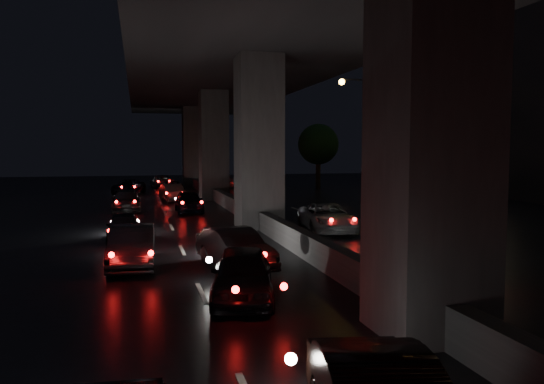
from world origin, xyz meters
name	(u,v)px	position (x,y,z in m)	size (l,w,h in m)	color
ground	(288,246)	(0.00, 0.00, 0.00)	(120.00, 120.00, 0.00)	black
viaduct	(258,48)	(0.00, 5.00, 8.34)	(12.00, 80.00, 10.50)	#37373A
median_barrier	(259,218)	(0.00, 5.00, 0.42)	(0.45, 70.00, 0.85)	#37373A
building_right_far	(525,106)	(27.00, 20.00, 7.50)	(12.00, 22.00, 15.00)	black
tree_c	(400,142)	(11.00, 12.00, 4.20)	(3.80, 3.80, 6.12)	black
tree_d	(318,144)	(11.00, 28.00, 4.20)	(3.80, 3.80, 6.12)	black
streetlight_far	(362,124)	(10.97, 18.00, 5.66)	(2.52, 0.44, 9.00)	#2D2D33
car_0	(124,227)	(-6.09, 2.68, 0.56)	(1.33, 3.29, 1.12)	black
car_1	(235,248)	(-2.64, -3.23, 0.60)	(1.28, 3.67, 1.21)	black
car_2	(163,181)	(-3.11, 33.55, 0.62)	(2.06, 4.46, 1.24)	#57595E
car_3	(431,257)	(2.67, -5.69, 0.54)	(1.51, 3.72, 1.08)	black
car_4	(189,201)	(-2.62, 12.01, 0.64)	(1.50, 3.74, 1.27)	black
car_5	(173,193)	(-3.11, 18.97, 0.63)	(1.33, 3.82, 1.26)	#443D3B
car_6	(173,188)	(-2.72, 24.86, 0.56)	(1.85, 4.00, 1.11)	black
car_7	(126,201)	(-6.20, 13.71, 0.60)	(1.69, 4.17, 1.21)	black
car_8	(226,182)	(2.57, 30.19, 0.63)	(1.49, 3.70, 1.26)	slate
car_10	(129,187)	(-6.25, 26.45, 0.61)	(2.02, 4.37, 1.21)	black
car_13	(132,246)	(-5.73, -2.31, 0.64)	(1.34, 3.86, 1.27)	#252528
car_14	(328,217)	(2.77, 3.17, 0.62)	(2.06, 4.46, 1.24)	slate
car_15	(243,274)	(-3.09, -6.74, 0.62)	(1.48, 3.67, 1.25)	black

